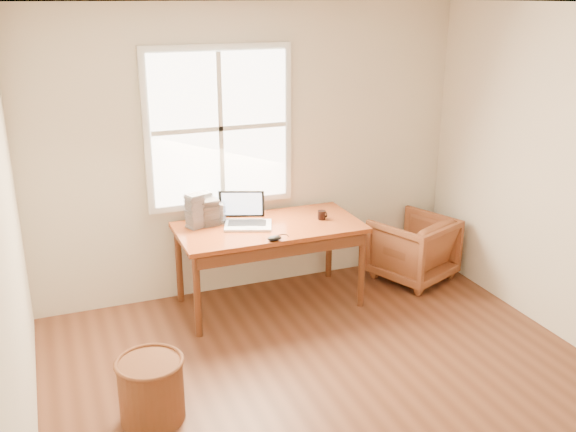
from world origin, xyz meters
The scene contains 11 objects.
room_shell centered at (-0.02, 0.16, 1.32)m, with size 4.04×4.54×2.64m.
desk centered at (0.00, 1.80, 0.73)m, with size 1.60×0.80×0.04m, color brown.
armchair centered at (1.48, 1.80, 0.31)m, with size 0.67×0.69×0.63m, color brown.
wicker_stool centered at (-1.28, 0.52, 0.21)m, with size 0.42×0.42×0.42m, color brown.
laptop centered at (-0.18, 1.83, 0.90)m, with size 0.39×0.41×0.29m, color silver, non-canonical shape.
mouse centered at (-0.08, 1.44, 0.77)m, with size 0.12×0.07×0.04m, color black.
coffee_mug centered at (0.49, 1.78, 0.79)m, with size 0.07×0.07×0.08m, color black.
cd_stack_a centered at (-0.51, 2.11, 0.89)m, with size 0.14×0.12×0.27m, color #B6B9C2.
cd_stack_b centered at (-0.48, 2.00, 0.86)m, with size 0.15×0.13×0.23m, color #232327.
cd_stack_c centered at (-0.61, 1.98, 0.90)m, with size 0.13×0.12×0.30m, color #90919C.
cd_stack_d centered at (-0.40, 2.04, 0.84)m, with size 0.14×0.12×0.18m, color #ADB0B8.
Camera 1 is at (-1.76, -3.13, 2.66)m, focal length 40.00 mm.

